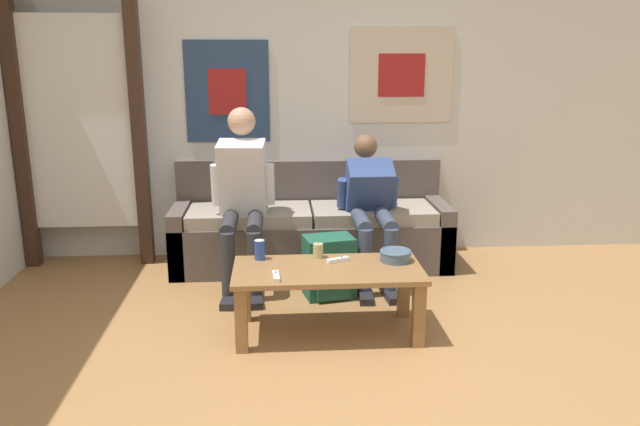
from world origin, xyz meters
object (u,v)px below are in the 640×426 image
(backpack, at_px, (329,268))
(pillar_candle, at_px, (318,251))
(couch, at_px, (311,230))
(coffee_table, at_px, (328,280))
(drink_can_blue, at_px, (260,250))
(person_seated_adult, at_px, (242,191))
(ceramic_bowl, at_px, (396,255))
(game_controller_near_left, at_px, (276,276))
(game_controller_near_right, at_px, (337,260))
(person_seated_teen, at_px, (370,203))

(backpack, distance_m, pillar_candle, 0.47)
(couch, relative_size, coffee_table, 1.92)
(backpack, height_order, drink_can_blue, drink_can_blue)
(couch, height_order, coffee_table, couch)
(person_seated_adult, relative_size, backpack, 2.96)
(ceramic_bowl, distance_m, pillar_candle, 0.48)
(ceramic_bowl, bearing_deg, pillar_candle, 168.37)
(ceramic_bowl, bearing_deg, backpack, 127.40)
(ceramic_bowl, xyz_separation_m, drink_can_blue, (-0.84, 0.09, 0.02))
(coffee_table, xyz_separation_m, game_controller_near_left, (-0.31, -0.15, 0.09))
(coffee_table, distance_m, game_controller_near_right, 0.16)
(pillar_candle, bearing_deg, person_seated_teen, 59.78)
(backpack, relative_size, pillar_candle, 4.23)
(backpack, xyz_separation_m, ceramic_bowl, (0.37, -0.48, 0.25))
(coffee_table, relative_size, ceramic_bowl, 5.77)
(couch, height_order, drink_can_blue, couch)
(person_seated_teen, distance_m, drink_can_blue, 1.12)
(person_seated_teen, bearing_deg, drink_can_blue, -136.38)
(ceramic_bowl, distance_m, game_controller_near_left, 0.78)
(game_controller_near_right, bearing_deg, backpack, 91.01)
(person_seated_adult, xyz_separation_m, game_controller_near_right, (0.61, -0.83, -0.26))
(person_seated_teen, bearing_deg, couch, 141.44)
(coffee_table, bearing_deg, game_controller_near_right, 58.64)
(game_controller_near_left, xyz_separation_m, game_controller_near_right, (0.37, 0.26, 0.00))
(couch, relative_size, game_controller_near_right, 14.93)
(person_seated_teen, height_order, ceramic_bowl, person_seated_teen)
(pillar_candle, relative_size, game_controller_near_left, 0.70)
(couch, bearing_deg, person_seated_adult, -145.01)
(person_seated_adult, distance_m, drink_can_blue, 0.78)
(game_controller_near_right, bearing_deg, pillar_candle, 140.95)
(game_controller_near_right, bearing_deg, person_seated_adult, 126.56)
(backpack, xyz_separation_m, pillar_candle, (-0.10, -0.39, 0.26))
(backpack, distance_m, game_controller_near_right, 0.53)
(person_seated_teen, height_order, pillar_candle, person_seated_teen)
(pillar_candle, relative_size, game_controller_near_right, 0.70)
(drink_can_blue, relative_size, game_controller_near_left, 0.85)
(couch, height_order, pillar_candle, couch)
(pillar_candle, bearing_deg, game_controller_near_right, -39.05)
(couch, xyz_separation_m, ceramic_bowl, (0.46, -1.19, 0.17))
(person_seated_adult, xyz_separation_m, ceramic_bowl, (0.97, -0.83, -0.23))
(backpack, height_order, ceramic_bowl, ceramic_bowl)
(drink_can_blue, bearing_deg, game_controller_near_left, -73.78)
(ceramic_bowl, relative_size, drink_can_blue, 1.58)
(ceramic_bowl, height_order, drink_can_blue, drink_can_blue)
(couch, xyz_separation_m, game_controller_near_left, (-0.28, -1.45, 0.15))
(person_seated_adult, xyz_separation_m, backpack, (0.60, -0.35, -0.48))
(person_seated_adult, height_order, backpack, person_seated_adult)
(couch, bearing_deg, pillar_candle, -90.86)
(game_controller_near_left, bearing_deg, coffee_table, 26.44)
(couch, height_order, game_controller_near_left, couch)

